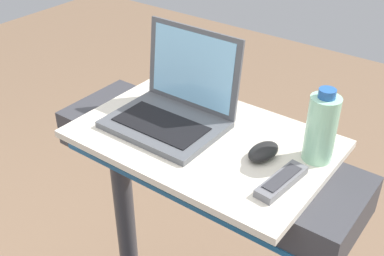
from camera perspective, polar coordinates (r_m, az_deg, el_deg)
name	(u,v)px	position (r m, az deg, el deg)	size (l,w,h in m)	color
desk_board	(203,139)	(1.30, 1.31, -1.29)	(0.69, 0.45, 0.02)	beige
laptop	(174,106)	(1.34, -2.16, 2.69)	(0.31, 0.26, 0.25)	#515459
computer_mouse	(263,152)	(1.22, 8.51, -2.79)	(0.06, 0.10, 0.03)	black
water_bottle	(321,128)	(1.20, 15.17, 0.02)	(0.08, 0.08, 0.20)	#9EDBB2
tv_remote	(282,181)	(1.14, 10.64, -6.24)	(0.06, 0.16, 0.02)	slate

